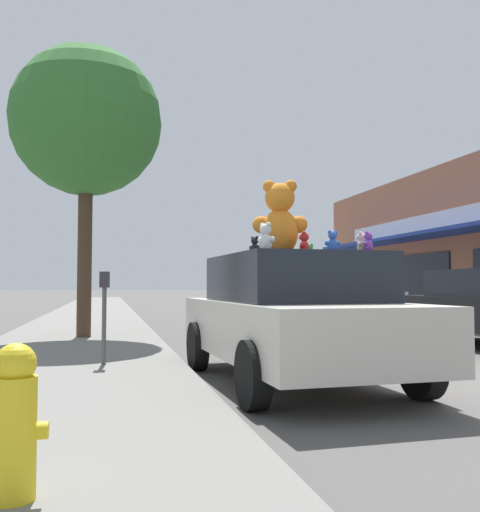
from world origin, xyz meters
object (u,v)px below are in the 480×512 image
object	(u,v)px
plush_art_car	(293,315)
teddy_bear_giant	(280,219)
teddy_bear_blue	(333,242)
teddy_bear_black	(255,246)
teddy_bear_cream	(361,243)
parked_car_far_right	(343,295)
teddy_bear_red	(304,244)
teddy_bear_white	(266,238)
teddy_bear_green	(310,252)
fire_hydrant	(15,421)
teddy_bear_purple	(368,242)
teddy_bear_brown	(266,247)
street_tree	(86,122)
parking_meter	(104,305)

from	to	relation	value
plush_art_car	teddy_bear_giant	size ratio (longest dim) A/B	4.46
teddy_bear_blue	teddy_bear_black	bearing A→B (deg)	-50.39
teddy_bear_cream	parked_car_far_right	world-z (taller)	teddy_bear_cream
teddy_bear_giant	teddy_bear_red	xyz separation A→B (m)	(0.22, -0.31, -0.33)
teddy_bear_blue	teddy_bear_white	world-z (taller)	teddy_bear_white
teddy_bear_green	fire_hydrant	distance (m)	5.83
teddy_bear_green	teddy_bear_purple	distance (m)	1.70
teddy_bear_giant	teddy_bear_black	xyz separation A→B (m)	(-0.35, -0.04, -0.36)
teddy_bear_brown	parked_car_far_right	bearing A→B (deg)	-50.52
teddy_bear_green	street_tree	world-z (taller)	street_tree
teddy_bear_giant	plush_art_car	bearing A→B (deg)	124.10
teddy_bear_brown	parking_meter	world-z (taller)	teddy_bear_brown
teddy_bear_red	teddy_bear_brown	bearing A→B (deg)	-135.05
teddy_bear_blue	parking_meter	size ratio (longest dim) A/B	0.20
teddy_bear_giant	teddy_bear_blue	xyz separation A→B (m)	(0.35, -0.92, -0.35)
fire_hydrant	parked_car_far_right	bearing A→B (deg)	60.76
teddy_bear_green	parking_meter	size ratio (longest dim) A/B	0.18
teddy_bear_blue	parked_car_far_right	distance (m)	11.93
plush_art_car	teddy_bear_cream	bearing A→B (deg)	-46.19
parking_meter	parked_car_far_right	bearing A→B (deg)	50.53
plush_art_car	teddy_bear_purple	size ratio (longest dim) A/B	17.83
plush_art_car	teddy_bear_red	size ratio (longest dim) A/B	14.87
teddy_bear_black	teddy_bear_white	bearing A→B (deg)	136.21
teddy_bear_brown	parked_car_far_right	xyz separation A→B (m)	(5.20, 9.44, -0.85)
teddy_bear_giant	teddy_bear_red	bearing A→B (deg)	142.44
parking_meter	teddy_bear_green	bearing A→B (deg)	-5.87
teddy_bear_white	parking_meter	world-z (taller)	teddy_bear_white
teddy_bear_red	teddy_bear_giant	bearing A→B (deg)	-116.30
teddy_bear_cream	teddy_bear_white	world-z (taller)	teddy_bear_white
teddy_bear_green	parking_meter	xyz separation A→B (m)	(-2.89, 0.30, -0.76)
teddy_bear_blue	parked_car_far_right	xyz separation A→B (m)	(4.81, 10.89, -0.83)
teddy_bear_brown	parking_meter	bearing A→B (deg)	56.16
street_tree	teddy_bear_giant	bearing A→B (deg)	-63.53
teddy_bear_brown	street_tree	size ratio (longest dim) A/B	0.05
teddy_bear_giant	teddy_bear_cream	distance (m)	1.20
teddy_bear_purple	plush_art_car	bearing A→B (deg)	-85.91
plush_art_car	teddy_bear_red	world-z (taller)	teddy_bear_red
plush_art_car	teddy_bear_purple	world-z (taller)	teddy_bear_purple
teddy_bear_red	street_tree	size ratio (longest dim) A/B	0.05
teddy_bear_giant	street_tree	distance (m)	6.51
teddy_bear_cream	teddy_bear_red	world-z (taller)	teddy_bear_red
teddy_bear_purple	fire_hydrant	bearing A→B (deg)	2.22
teddy_bear_purple	teddy_bear_black	bearing A→B (deg)	-79.61
teddy_bear_cream	parking_meter	xyz separation A→B (m)	(-2.95, 1.88, -0.77)
plush_art_car	teddy_bear_white	world-z (taller)	teddy_bear_white
teddy_bear_white	teddy_bear_brown	bearing A→B (deg)	-47.48
street_tree	plush_art_car	bearing A→B (deg)	-63.93
teddy_bear_cream	parked_car_far_right	bearing A→B (deg)	-166.48
teddy_bear_blue	teddy_bear_white	xyz separation A→B (m)	(-0.77, 0.11, 0.04)
teddy_bear_giant	teddy_bear_cream	world-z (taller)	teddy_bear_giant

